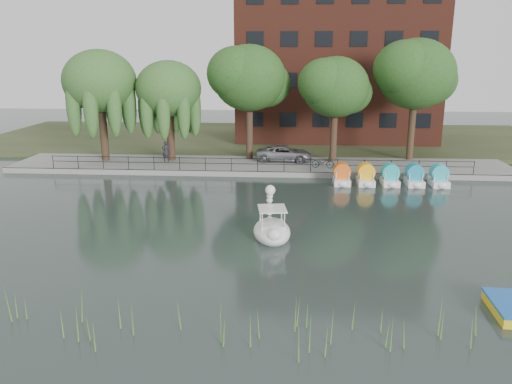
# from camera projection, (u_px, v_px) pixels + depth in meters

# --- Properties ---
(ground_plane) EXTENTS (120.00, 120.00, 0.00)m
(ground_plane) POSITION_uv_depth(u_px,v_px,m) (241.00, 237.00, 25.29)
(ground_plane) COLOR #3E4D49
(promenade) EXTENTS (40.00, 6.00, 0.40)m
(promenade) POSITION_uv_depth(u_px,v_px,m) (260.00, 166.00, 40.63)
(promenade) COLOR gray
(promenade) RESTS_ON ground_plane
(kerb) EXTENTS (40.00, 0.25, 0.40)m
(kerb) POSITION_uv_depth(u_px,v_px,m) (257.00, 174.00, 37.79)
(kerb) COLOR gray
(kerb) RESTS_ON ground_plane
(land_strip) EXTENTS (60.00, 22.00, 0.36)m
(land_strip) POSITION_uv_depth(u_px,v_px,m) (268.00, 138.00, 54.10)
(land_strip) COLOR #47512D
(land_strip) RESTS_ON ground_plane
(railing) EXTENTS (32.00, 0.05, 1.00)m
(railing) POSITION_uv_depth(u_px,v_px,m) (258.00, 161.00, 37.73)
(railing) COLOR black
(railing) RESTS_ON promenade
(apartment_building) EXTENTS (20.00, 10.07, 18.00)m
(apartment_building) POSITION_uv_depth(u_px,v_px,m) (336.00, 50.00, 51.17)
(apartment_building) COLOR #4C1E16
(apartment_building) RESTS_ON land_strip
(willow_left) EXTENTS (5.88, 5.88, 9.01)m
(willow_left) POSITION_uv_depth(u_px,v_px,m) (100.00, 81.00, 40.18)
(willow_left) COLOR #473323
(willow_left) RESTS_ON promenade
(willow_mid) EXTENTS (5.32, 5.32, 8.15)m
(willow_mid) POSITION_uv_depth(u_px,v_px,m) (169.00, 89.00, 40.47)
(willow_mid) COLOR #473323
(willow_mid) RESTS_ON promenade
(broadleaf_center) EXTENTS (6.00, 6.00, 9.25)m
(broadleaf_center) POSITION_uv_depth(u_px,v_px,m) (249.00, 79.00, 40.79)
(broadleaf_center) COLOR #473323
(broadleaf_center) RESTS_ON promenade
(broadleaf_right) EXTENTS (5.40, 5.40, 8.32)m
(broadleaf_right) POSITION_uv_depth(u_px,v_px,m) (336.00, 88.00, 40.03)
(broadleaf_right) COLOR #473323
(broadleaf_right) RESTS_ON promenade
(broadleaf_far) EXTENTS (6.30, 6.30, 9.71)m
(broadleaf_far) POSITION_uv_depth(u_px,v_px,m) (416.00, 75.00, 40.30)
(broadleaf_far) COLOR #473323
(broadleaf_far) RESTS_ON promenade
(minivan) EXTENTS (2.63, 5.39, 1.48)m
(minivan) POSITION_uv_depth(u_px,v_px,m) (285.00, 152.00, 41.36)
(minivan) COLOR gray
(minivan) RESTS_ON promenade
(bicycle) EXTENTS (0.87, 1.79, 1.00)m
(bicycle) POSITION_uv_depth(u_px,v_px,m) (323.00, 162.00, 38.87)
(bicycle) COLOR gray
(bicycle) RESTS_ON promenade
(pedestrian) EXTENTS (0.80, 0.62, 1.98)m
(pedestrian) POSITION_uv_depth(u_px,v_px,m) (166.00, 150.00, 40.92)
(pedestrian) COLOR black
(pedestrian) RESTS_ON promenade
(swan_boat) EXTENTS (2.24, 3.17, 2.50)m
(swan_boat) POSITION_uv_depth(u_px,v_px,m) (272.00, 227.00, 25.16)
(swan_boat) COLOR white
(swan_boat) RESTS_ON ground_plane
(pedal_boat_row) EXTENTS (7.95, 1.70, 1.40)m
(pedal_boat_row) POSITION_uv_depth(u_px,v_px,m) (390.00, 177.00, 35.35)
(pedal_boat_row) COLOR white
(pedal_boat_row) RESTS_ON ground_plane
(yellow_rowboat) EXTENTS (1.29, 2.39, 0.43)m
(yellow_rowboat) POSITION_uv_depth(u_px,v_px,m) (509.00, 307.00, 17.81)
(yellow_rowboat) COLOR yellow
(yellow_rowboat) RESTS_ON ground_plane
(reed_bank) EXTENTS (24.00, 2.40, 1.20)m
(reed_bank) POSITION_uv_depth(u_px,v_px,m) (274.00, 326.00, 15.86)
(reed_bank) COLOR #669938
(reed_bank) RESTS_ON ground_plane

